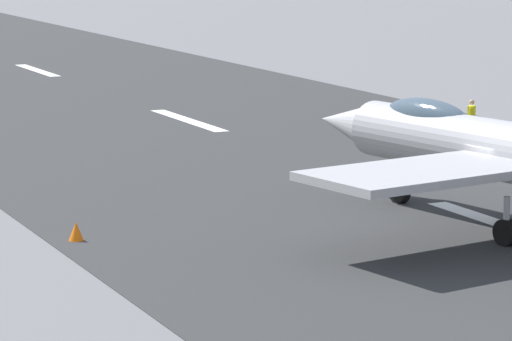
{
  "coord_description": "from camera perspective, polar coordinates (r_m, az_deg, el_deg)",
  "views": [
    {
      "loc": [
        -34.51,
        23.67,
        8.74
      ],
      "look_at": [
        -0.14,
        7.99,
        2.2
      ],
      "focal_mm": 98.6,
      "sensor_mm": 36.0,
      "label": 1
    }
  ],
  "objects": [
    {
      "name": "fighter_jet",
      "position": [
        41.6,
        10.12,
        0.86
      ],
      "size": [
        16.58,
        14.87,
        5.56
      ],
      "color": "#A7A5A8",
      "rests_on": "ground"
    },
    {
      "name": "runway_strip",
      "position": [
        42.73,
        9.73,
        -2.11
      ],
      "size": [
        240.0,
        26.0,
        0.02
      ],
      "color": "#2F3030",
      "rests_on": "ground"
    },
    {
      "name": "marker_cone_mid",
      "position": [
        40.02,
        -7.31,
        -2.47
      ],
      "size": [
        0.44,
        0.44,
        0.55
      ],
      "primitive_type": "cone",
      "color": "orange",
      "rests_on": "ground"
    },
    {
      "name": "crew_person",
      "position": [
        59.38,
        8.73,
        2.06
      ],
      "size": [
        0.54,
        0.5,
        1.68
      ],
      "color": "#1E2338",
      "rests_on": "ground"
    },
    {
      "name": "ground_plane",
      "position": [
        42.75,
        9.71,
        -2.12
      ],
      "size": [
        400.0,
        400.0,
        0.0
      ],
      "primitive_type": "plane",
      "color": "slate"
    }
  ]
}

